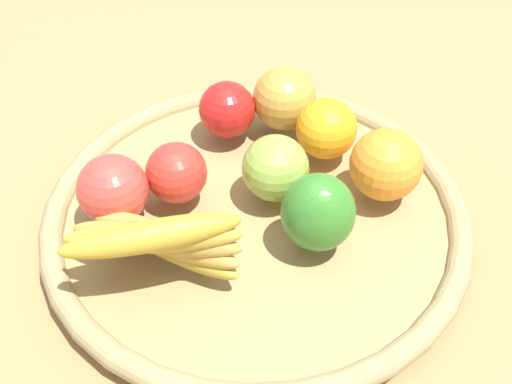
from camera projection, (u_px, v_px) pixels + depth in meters
name	position (u px, v px, depth m)	size (l,w,h in m)	color
ground_plane	(256.00, 228.00, 0.74)	(2.40, 2.40, 0.00)	#987245
basket	(256.00, 217.00, 0.72)	(0.47, 0.47, 0.04)	#987D4D
apple_0	(284.00, 99.00, 0.79)	(0.08, 0.08, 0.08)	#B08936
apple_2	(275.00, 168.00, 0.70)	(0.07, 0.07, 0.07)	#87AB41
orange_1	(386.00, 165.00, 0.70)	(0.08, 0.08, 0.08)	orange
banana_bunch	(159.00, 239.00, 0.62)	(0.16, 0.17, 0.08)	#AA942D
apple_4	(227.00, 110.00, 0.78)	(0.07, 0.07, 0.07)	red
bell_pepper	(318.00, 213.00, 0.64)	(0.07, 0.07, 0.09)	#327626
apple_1	(113.00, 190.00, 0.68)	(0.07, 0.07, 0.07)	#CE3E36
apple_3	(176.00, 173.00, 0.70)	(0.07, 0.07, 0.07)	red
orange_0	(326.00, 128.00, 0.75)	(0.07, 0.07, 0.07)	orange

